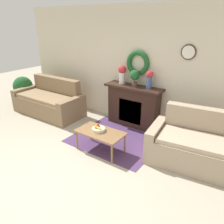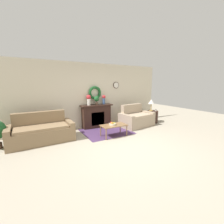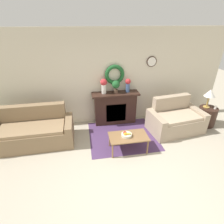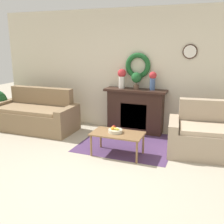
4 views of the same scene
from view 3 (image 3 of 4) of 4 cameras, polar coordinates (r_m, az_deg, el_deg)
The scene contains 14 objects.
ground_plane at distance 3.64m, azimuth 7.39°, elevation -23.99°, with size 16.00×16.00×0.00m, color #ADA38E.
floor_rug at distance 4.89m, azimuth 3.40°, elevation -7.67°, with size 1.80×1.61×0.01m.
wall_back at distance 5.11m, azimuth -0.31°, elevation 11.01°, with size 6.80×0.17×2.70m.
fireplace at distance 5.26m, azimuth 1.03°, elevation 1.42°, with size 1.37×0.41×0.98m.
couch_left at distance 4.88m, azimuth -24.11°, elevation -5.88°, with size 1.95×0.91×0.94m.
loveseat_right at distance 5.27m, azimuth 19.90°, elevation -2.42°, with size 1.56×1.05×0.94m.
coffee_table at distance 4.20m, azimuth 5.37°, elevation -8.28°, with size 0.92×0.51×0.41m.
fruit_bowl at distance 4.15m, azimuth 4.66°, elevation -7.30°, with size 0.25×0.25×0.12m.
side_table_by_loveseat at distance 5.94m, azimuth 28.53°, elevation -1.24°, with size 0.52×0.52×0.57m.
table_lamp at distance 5.67m, azimuth 29.34°, elevation 5.25°, with size 0.30×0.30×0.55m.
mug at distance 5.82m, azimuth 30.67°, elevation 1.26°, with size 0.07×0.07×0.09m.
vase_on_mantel_left at distance 4.93m, azimuth -2.71°, elevation 8.80°, with size 0.19×0.19×0.43m.
vase_on_mantel_right at distance 5.06m, azimuth 5.20°, elevation 9.01°, with size 0.16×0.16×0.39m.
potted_plant_on_mantel at distance 4.97m, azimuth 1.27°, elevation 8.76°, with size 0.23×0.23×0.37m.
Camera 3 is at (-0.80, -2.11, 2.85)m, focal length 28.00 mm.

